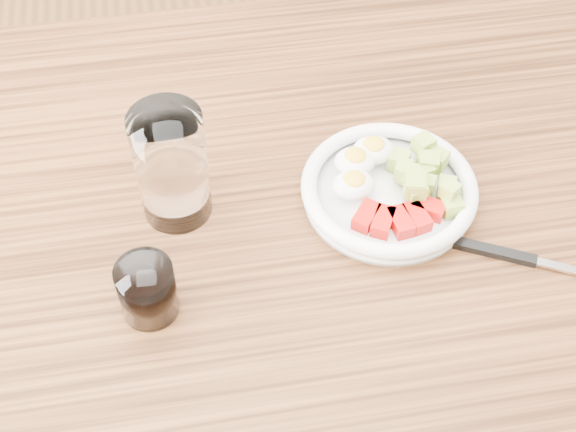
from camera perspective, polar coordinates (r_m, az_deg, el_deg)
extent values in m
cube|color=brown|center=(0.93, 0.72, -2.35)|extent=(1.50, 0.90, 0.04)
cylinder|color=white|center=(0.95, 7.13, 1.44)|extent=(0.20, 0.20, 0.01)
torus|color=white|center=(0.94, 7.22, 2.05)|extent=(0.21, 0.21, 0.02)
cube|color=red|center=(0.91, 5.58, -0.03)|extent=(0.04, 0.04, 0.02)
cube|color=red|center=(0.90, 6.77, -0.41)|extent=(0.04, 0.04, 0.02)
cube|color=red|center=(0.91, 8.02, -0.43)|extent=(0.03, 0.04, 0.02)
cube|color=red|center=(0.91, 9.13, -0.09)|extent=(0.03, 0.04, 0.02)
cube|color=red|center=(0.92, 9.94, 0.56)|extent=(0.04, 0.04, 0.02)
ellipsoid|color=white|center=(0.95, 4.77, 3.89)|extent=(0.05, 0.04, 0.03)
ellipsoid|color=yellow|center=(0.94, 4.82, 4.34)|extent=(0.03, 0.03, 0.01)
ellipsoid|color=white|center=(0.96, 6.08, 4.68)|extent=(0.05, 0.04, 0.03)
ellipsoid|color=yellow|center=(0.95, 6.13, 5.12)|extent=(0.03, 0.03, 0.01)
ellipsoid|color=white|center=(0.92, 4.69, 2.21)|extent=(0.05, 0.04, 0.03)
ellipsoid|color=yellow|center=(0.91, 4.73, 2.66)|extent=(0.03, 0.03, 0.01)
cube|color=#A7BF49|center=(0.92, 11.44, 1.81)|extent=(0.03, 0.03, 0.02)
cube|color=#A7BF49|center=(0.96, 9.73, 3.92)|extent=(0.02, 0.02, 0.02)
cube|color=#A7BF49|center=(0.93, 9.07, 1.62)|extent=(0.03, 0.03, 0.02)
cube|color=#A7BF49|center=(0.92, 9.00, 2.13)|extent=(0.03, 0.03, 0.02)
cube|color=#A7BF49|center=(0.93, 9.89, 2.26)|extent=(0.02, 0.02, 0.02)
cube|color=#A7BF49|center=(0.96, 10.55, 3.96)|extent=(0.03, 0.03, 0.02)
cube|color=#A7BF49|center=(0.96, 7.89, 3.90)|extent=(0.03, 0.03, 0.02)
cube|color=#A7BF49|center=(0.93, 8.97, 2.72)|extent=(0.03, 0.03, 0.02)
cube|color=#A7BF49|center=(0.94, 11.22, 2.04)|extent=(0.03, 0.03, 0.02)
cube|color=#A7BF49|center=(0.95, 10.00, 3.71)|extent=(0.03, 0.03, 0.02)
cube|color=#A7BF49|center=(0.97, 9.62, 5.02)|extent=(0.03, 0.03, 0.02)
cube|color=#A7BF49|center=(0.95, 9.75, 3.12)|extent=(0.02, 0.02, 0.02)
cube|color=#A7BF49|center=(0.92, 9.13, 1.99)|extent=(0.03, 0.03, 0.02)
cube|color=#A7BF49|center=(0.95, 8.23, 3.27)|extent=(0.03, 0.03, 0.02)
cube|color=#A7BF49|center=(0.93, 11.59, 0.69)|extent=(0.02, 0.02, 0.02)
cube|color=#A7BF49|center=(0.93, 9.26, 2.58)|extent=(0.02, 0.02, 0.02)
cube|color=#A7BF49|center=(0.94, 8.42, 3.01)|extent=(0.03, 0.03, 0.02)
cube|color=black|center=(0.92, 14.45, -2.47)|extent=(0.09, 0.05, 0.01)
cube|color=silver|center=(0.93, 18.89, -3.49)|extent=(0.05, 0.03, 0.00)
cylinder|color=white|center=(0.89, -8.29, 3.54)|extent=(0.08, 0.08, 0.14)
cylinder|color=white|center=(0.84, -9.98, -5.19)|extent=(0.06, 0.06, 0.07)
cylinder|color=black|center=(0.84, -9.96, -5.26)|extent=(0.05, 0.05, 0.06)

